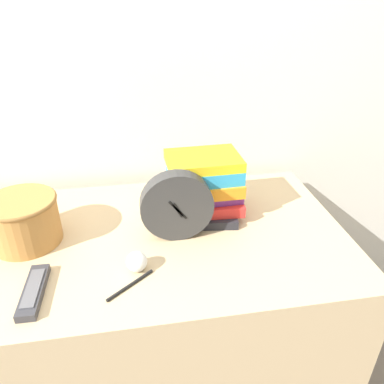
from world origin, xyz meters
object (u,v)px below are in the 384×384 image
Objects in this scene: desk_clock at (177,206)px; pen at (130,285)px; basket at (23,219)px; crumpled_paper_ball at (137,262)px; tv_remote at (34,291)px; book_stack at (207,186)px.

desk_clock reaches higher than pen.
crumpled_paper_ball is at bearing -30.19° from basket.
book_stack is at bearing 31.06° from tv_remote.
desk_clock is 0.26m from pen.
basket is at bearing 149.81° from crumpled_paper_ball.
tv_remote is 3.22× the size of crumpled_paper_ball.
desk_clock is at bearing 25.67° from tv_remote.
book_stack is 0.56m from tv_remote.
basket is 1.15× the size of tv_remote.
desk_clock is 0.42m from tv_remote.
book_stack is at bearing 46.08° from crumpled_paper_ball.
desk_clock is 1.19× the size of tv_remote.
desk_clock reaches higher than tv_remote.
tv_remote is at bearing -75.45° from basket.
crumpled_paper_ball is (-0.23, -0.24, -0.07)m from book_stack.
basket is 0.36m from crumpled_paper_ball.
desk_clock is at bearing -134.42° from book_stack.
book_stack is 1.18× the size of basket.
tv_remote reaches higher than pen.
crumpled_paper_ball is at bearing -133.49° from desk_clock.
crumpled_paper_ball reaches higher than pen.
pen is (-0.14, -0.19, -0.10)m from desk_clock.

